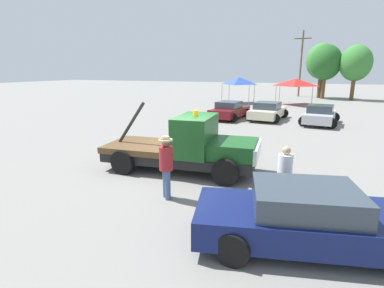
% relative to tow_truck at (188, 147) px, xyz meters
% --- Properties ---
extents(ground_plane, '(160.00, 160.00, 0.00)m').
position_rel_tow_truck_xyz_m(ground_plane, '(-0.34, -0.03, -0.90)').
color(ground_plane, gray).
extents(tow_truck, '(5.84, 2.67, 2.51)m').
position_rel_tow_truck_xyz_m(tow_truck, '(0.00, 0.00, 0.00)').
color(tow_truck, black).
rests_on(tow_truck, ground).
extents(foreground_car, '(5.29, 2.98, 1.34)m').
position_rel_tow_truck_xyz_m(foreground_car, '(4.33, -3.57, -0.25)').
color(foreground_car, '#0F194C').
rests_on(foreground_car, ground).
extents(person_near_truck, '(0.38, 0.38, 1.73)m').
position_rel_tow_truck_xyz_m(person_near_truck, '(3.57, -1.86, 0.10)').
color(person_near_truck, '#847051').
rests_on(person_near_truck, ground).
extents(person_at_hood, '(0.41, 0.41, 1.85)m').
position_rel_tow_truck_xyz_m(person_at_hood, '(0.36, -2.50, 0.19)').
color(person_at_hood, '#475B84').
rests_on(person_at_hood, ground).
extents(parked_car_maroon, '(2.70, 4.52, 1.34)m').
position_rel_tow_truck_xyz_m(parked_car_maroon, '(-1.82, 12.46, -0.26)').
color(parked_car_maroon, maroon).
rests_on(parked_car_maroon, ground).
extents(parked_car_cream, '(2.80, 4.54, 1.34)m').
position_rel_tow_truck_xyz_m(parked_car_cream, '(0.94, 13.13, -0.25)').
color(parked_car_cream, beige).
rests_on(parked_car_cream, ground).
extents(parked_car_silver, '(2.69, 4.43, 1.34)m').
position_rel_tow_truck_xyz_m(parked_car_silver, '(4.58, 12.51, -0.26)').
color(parked_car_silver, '#B7B7BC').
rests_on(parked_car_silver, ground).
extents(canopy_tent_blue, '(3.06, 3.06, 2.89)m').
position_rel_tow_truck_xyz_m(canopy_tent_blue, '(-3.88, 23.78, 1.57)').
color(canopy_tent_blue, '#9E9EA3').
rests_on(canopy_tent_blue, ground).
extents(canopy_tent_red, '(3.61, 3.61, 2.77)m').
position_rel_tow_truck_xyz_m(canopy_tent_red, '(2.10, 24.46, 1.47)').
color(canopy_tent_red, '#9E9EA3').
rests_on(canopy_tent_red, ground).
extents(tree_left, '(3.96, 3.96, 7.07)m').
position_rel_tow_truck_xyz_m(tree_left, '(4.58, 34.21, 3.84)').
color(tree_left, brown).
rests_on(tree_left, ground).
extents(tree_center, '(3.81, 3.81, 6.80)m').
position_rel_tow_truck_xyz_m(tree_center, '(5.03, 33.04, 3.66)').
color(tree_center, brown).
rests_on(tree_center, ground).
extents(tree_right, '(3.71, 3.71, 6.62)m').
position_rel_tow_truck_xyz_m(tree_right, '(8.36, 32.47, 3.54)').
color(tree_right, brown).
rests_on(tree_right, ground).
extents(utility_pole, '(2.20, 0.24, 8.87)m').
position_rel_tow_truck_xyz_m(utility_pole, '(1.93, 35.59, 3.79)').
color(utility_pole, brown).
rests_on(utility_pole, ground).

